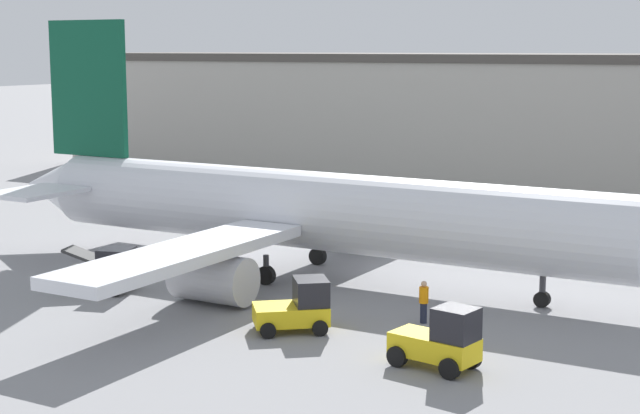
# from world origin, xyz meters

# --- Properties ---
(ground_plane) EXTENTS (400.00, 400.00, 0.00)m
(ground_plane) POSITION_xyz_m (0.00, 0.00, 0.00)
(ground_plane) COLOR gray
(terminal_building) EXTENTS (81.52, 17.72, 10.65)m
(terminal_building) POSITION_xyz_m (-4.91, 39.90, 5.33)
(terminal_building) COLOR #ADA89E
(terminal_building) RESTS_ON ground_plane
(airplane) EXTENTS (38.15, 31.56, 12.65)m
(airplane) POSITION_xyz_m (-1.04, 0.01, 3.29)
(airplane) COLOR silver
(airplane) RESTS_ON ground_plane
(ground_crew_worker) EXTENTS (0.39, 0.39, 1.77)m
(ground_crew_worker) POSITION_xyz_m (7.62, -4.90, 0.94)
(ground_crew_worker) COLOR #1E2338
(ground_crew_worker) RESTS_ON ground_plane
(baggage_tug) EXTENTS (3.27, 2.15, 2.32)m
(baggage_tug) POSITION_xyz_m (10.48, -9.99, 1.05)
(baggage_tug) COLOR yellow
(baggage_tug) RESTS_ON ground_plane
(belt_loader_truck) EXTENTS (3.59, 2.76, 2.06)m
(belt_loader_truck) POSITION_xyz_m (-7.39, -7.24, 0.98)
(belt_loader_truck) COLOR beige
(belt_loader_truck) RESTS_ON ground_plane
(pushback_tug) EXTENTS (3.39, 3.28, 2.10)m
(pushback_tug) POSITION_xyz_m (3.66, -8.34, 0.96)
(pushback_tug) COLOR yellow
(pushback_tug) RESTS_ON ground_plane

